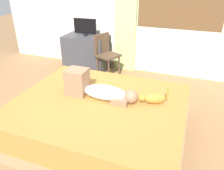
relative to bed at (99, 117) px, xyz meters
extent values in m
plane|color=olive|center=(-0.09, -0.05, -0.24)|extent=(16.00, 16.00, 0.00)
cube|color=#997A56|center=(0.00, 0.00, -0.17)|extent=(2.15, 1.80, 0.14)
cube|color=olive|center=(0.00, 0.00, 0.07)|extent=(2.09, 1.75, 0.34)
ellipsoid|color=silver|center=(0.04, 0.10, 0.33)|extent=(0.57, 0.27, 0.17)
sphere|color=#8C664C|center=(0.38, 0.11, 0.33)|extent=(0.17, 0.17, 0.17)
cube|color=#8C664C|center=(-0.34, 0.09, 0.41)|extent=(0.27, 0.25, 0.34)
cube|color=#8C664C|center=(0.26, 0.10, 0.28)|extent=(0.21, 0.28, 0.08)
ellipsoid|color=#C67A2D|center=(0.65, 0.20, 0.31)|extent=(0.28, 0.20, 0.13)
sphere|color=#C67A2D|center=(0.51, 0.14, 0.32)|extent=(0.08, 0.08, 0.08)
cylinder|color=#C67A2D|center=(0.79, 0.25, 0.37)|extent=(0.03, 0.03, 0.16)
cube|color=#38383D|center=(-1.13, 1.91, 0.13)|extent=(0.90, 0.56, 0.74)
cylinder|color=black|center=(-1.13, 1.91, 0.53)|extent=(0.10, 0.10, 0.05)
cube|color=black|center=(-1.13, 1.91, 0.70)|extent=(0.48, 0.05, 0.30)
cylinder|color=gold|center=(-0.77, 1.73, 0.55)|extent=(0.06, 0.06, 0.09)
cylinder|color=#4C3828|center=(-0.34, 1.76, -0.02)|extent=(0.04, 0.04, 0.44)
cylinder|color=#4C3828|center=(-0.45, 1.48, -0.02)|extent=(0.04, 0.04, 0.44)
cylinder|color=#4C3828|center=(-0.62, 1.87, -0.02)|extent=(0.04, 0.04, 0.44)
cylinder|color=#4C3828|center=(-0.73, 1.59, -0.02)|extent=(0.04, 0.04, 0.44)
cube|color=#4C3828|center=(-0.54, 1.67, 0.22)|extent=(0.49, 0.49, 0.04)
cube|color=#4C3828|center=(-0.69, 1.74, 0.43)|extent=(0.17, 0.37, 0.38)
cube|color=#ADCC75|center=(-0.36, 2.19, 0.98)|extent=(0.44, 0.06, 2.43)
camera|label=1|loc=(0.99, -2.16, 1.67)|focal=35.66mm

